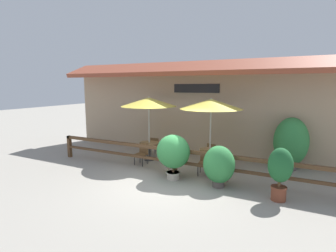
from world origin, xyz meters
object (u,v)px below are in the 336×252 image
(dining_table_near, at_px, (149,146))
(patio_umbrella_middle, at_px, (211,104))
(chair_near_streetside, at_px, (142,153))
(chair_middle_wallside, at_px, (213,152))
(chair_middle_streetside, at_px, (205,162))
(dining_table_middle, at_px, (210,153))
(potted_plant_entrance_palm, at_px, (219,165))
(chair_near_wallside, at_px, (156,146))
(patio_umbrella_near, at_px, (149,102))
(potted_plant_tall_tropical, at_px, (173,152))
(potted_plant_small_flowering, at_px, (291,142))
(potted_plant_corner_fern, at_px, (280,170))

(dining_table_near, relative_size, patio_umbrella_middle, 0.30)
(chair_near_streetside, relative_size, chair_middle_wallside, 1.00)
(chair_middle_streetside, relative_size, chair_middle_wallside, 1.00)
(dining_table_middle, height_order, potted_plant_entrance_palm, potted_plant_entrance_palm)
(chair_near_wallside, distance_m, dining_table_middle, 2.79)
(patio_umbrella_near, xyz_separation_m, potted_plant_tall_tropical, (1.90, -1.60, -1.53))
(chair_near_streetside, distance_m, chair_middle_streetside, 2.65)
(chair_near_wallside, bearing_deg, potted_plant_small_flowering, -174.42)
(dining_table_near, height_order, patio_umbrella_middle, patio_umbrella_middle)
(chair_near_wallside, relative_size, chair_middle_streetside, 1.00)
(patio_umbrella_near, distance_m, chair_near_streetside, 2.09)
(patio_umbrella_middle, height_order, potted_plant_entrance_palm, patio_umbrella_middle)
(dining_table_middle, xyz_separation_m, potted_plant_corner_fern, (2.55, -1.78, 0.28))
(chair_middle_wallside, xyz_separation_m, potted_plant_small_flowering, (2.78, 0.63, 0.57))
(potted_plant_small_flowering, bearing_deg, dining_table_near, -166.35)
(chair_middle_streetside, bearing_deg, potted_plant_tall_tropical, -138.38)
(dining_table_middle, xyz_separation_m, potted_plant_tall_tropical, (-0.76, -1.60, 0.32))
(patio_umbrella_near, xyz_separation_m, potted_plant_entrance_palm, (3.46, -1.58, -1.76))
(potted_plant_entrance_palm, bearing_deg, dining_table_middle, 116.87)
(potted_plant_corner_fern, bearing_deg, chair_near_wallside, 155.05)
(chair_middle_streetside, bearing_deg, chair_near_streetside, 172.24)
(dining_table_near, height_order, potted_plant_corner_fern, potted_plant_corner_fern)
(dining_table_middle, distance_m, potted_plant_tall_tropical, 1.80)
(chair_near_streetside, height_order, chair_middle_streetside, same)
(chair_middle_wallside, bearing_deg, dining_table_middle, 112.25)
(chair_near_wallside, distance_m, potted_plant_corner_fern, 5.82)
(dining_table_middle, xyz_separation_m, potted_plant_small_flowering, (2.70, 1.31, 0.44))
(chair_near_wallside, bearing_deg, chair_near_streetside, 93.49)
(chair_near_streetside, relative_size, chair_middle_streetside, 1.00)
(chair_near_streetside, xyz_separation_m, chair_near_wallside, (-0.11, 1.31, 0.00))
(patio_umbrella_middle, xyz_separation_m, potted_plant_small_flowering, (2.70, 1.31, -1.41))
(patio_umbrella_near, xyz_separation_m, dining_table_near, (0.00, -0.00, -1.86))
(potted_plant_tall_tropical, bearing_deg, potted_plant_small_flowering, 40.05)
(patio_umbrella_middle, bearing_deg, potted_plant_corner_fern, -34.95)
(potted_plant_tall_tropical, bearing_deg, chair_near_wallside, 130.77)
(chair_middle_streetside, bearing_deg, potted_plant_small_flowering, 29.71)
(chair_middle_wallside, xyz_separation_m, potted_plant_entrance_palm, (0.89, -2.26, 0.23))
(dining_table_near, bearing_deg, chair_middle_wallside, 14.66)
(patio_umbrella_near, bearing_deg, chair_middle_wallside, 14.66)
(dining_table_near, height_order, dining_table_middle, same)
(potted_plant_tall_tropical, distance_m, potted_plant_small_flowering, 4.52)
(patio_umbrella_near, relative_size, chair_near_wallside, 3.18)
(chair_middle_streetside, bearing_deg, dining_table_near, 158.62)
(chair_near_wallside, xyz_separation_m, patio_umbrella_middle, (2.71, -0.66, 1.99))
(chair_near_wallside, distance_m, chair_middle_streetside, 3.07)
(dining_table_near, distance_m, potted_plant_entrance_palm, 3.80)
(chair_near_streetside, xyz_separation_m, patio_umbrella_middle, (2.60, 0.65, 1.99))
(chair_near_streetside, relative_size, potted_plant_entrance_palm, 0.65)
(chair_middle_wallside, height_order, potted_plant_corner_fern, potted_plant_corner_fern)
(chair_near_wallside, relative_size, dining_table_middle, 1.05)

